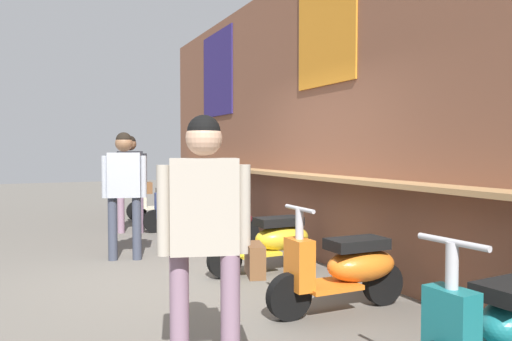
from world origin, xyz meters
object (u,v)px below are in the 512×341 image
at_px(scooter_blue, 187,209).
at_px(shopper_passing, 124,181).
at_px(scooter_yellow, 270,240).
at_px(shopper_with_handbag, 131,174).
at_px(shopper_browsing, 207,222).
at_px(scooter_teal, 505,327).
at_px(scooter_cream, 165,201).
at_px(scooter_orange, 346,268).
at_px(scooter_maroon, 219,221).

relative_size(scooter_blue, shopper_passing, 0.83).
distance_m(scooter_yellow, shopper_passing, 2.11).
bearing_deg(scooter_yellow, shopper_with_handbag, -76.32).
bearing_deg(shopper_browsing, shopper_passing, 13.86).
bearing_deg(shopper_with_handbag, scooter_teal, -166.87).
bearing_deg(scooter_cream, shopper_passing, 69.33).
distance_m(shopper_browsing, shopper_passing, 3.73).
relative_size(scooter_yellow, scooter_orange, 1.00).
bearing_deg(shopper_passing, scooter_yellow, -119.29).
distance_m(scooter_cream, shopper_with_handbag, 1.83).
xyz_separation_m(scooter_cream, shopper_browsing, (7.25, -1.60, 0.63)).
height_order(scooter_cream, shopper_with_handbag, shopper_with_handbag).
relative_size(scooter_cream, scooter_maroon, 1.00).
bearing_deg(scooter_teal, shopper_browsing, -31.46).
bearing_deg(shopper_passing, scooter_blue, -21.99).
height_order(scooter_cream, scooter_blue, same).
relative_size(scooter_blue, scooter_teal, 1.00).
height_order(scooter_teal, shopper_passing, shopper_passing).
xyz_separation_m(scooter_blue, shopper_passing, (1.92, -1.44, 0.65)).
relative_size(scooter_cream, scooter_blue, 1.00).
height_order(scooter_blue, scooter_teal, same).
bearing_deg(shopper_with_handbag, scooter_blue, -95.40).
bearing_deg(shopper_with_handbag, shopper_browsing, 178.67).
distance_m(scooter_maroon, scooter_yellow, 1.68).
height_order(scooter_teal, shopper_browsing, shopper_browsing).
bearing_deg(shopper_with_handbag, scooter_cream, -28.96).
xyz_separation_m(scooter_teal, shopper_passing, (-4.56, -1.44, 0.65)).
bearing_deg(scooter_teal, scooter_blue, -93.98).
bearing_deg(scooter_maroon, shopper_browsing, 72.88).
distance_m(scooter_maroon, shopper_browsing, 4.37).
xyz_separation_m(scooter_maroon, shopper_browsing, (4.02, -1.60, 0.63)).
distance_m(scooter_cream, shopper_browsing, 7.45).
bearing_deg(scooter_teal, scooter_maroon, -93.98).
xyz_separation_m(scooter_maroon, shopper_with_handbag, (-1.81, -0.96, 0.65)).
distance_m(scooter_teal, shopper_with_handbag, 6.76).
bearing_deg(scooter_teal, shopper_with_handbag, -85.81).
xyz_separation_m(scooter_cream, shopper_with_handbag, (1.42, -0.96, 0.65)).
bearing_deg(scooter_cream, scooter_maroon, 91.56).
height_order(scooter_cream, scooter_maroon, same).
bearing_deg(scooter_orange, scooter_teal, 90.31).
relative_size(scooter_cream, shopper_with_handbag, 0.83).
bearing_deg(shopper_browsing, scooter_maroon, -5.38).
xyz_separation_m(shopper_browsing, shopper_passing, (-3.73, 0.16, 0.03)).
height_order(scooter_blue, shopper_passing, shopper_passing).
height_order(scooter_orange, scooter_teal, same).
bearing_deg(scooter_cream, scooter_orange, 91.56).
xyz_separation_m(scooter_cream, scooter_maroon, (3.23, -0.00, 0.00)).
height_order(scooter_blue, scooter_maroon, same).
bearing_deg(scooter_orange, shopper_passing, -63.52).
bearing_deg(scooter_cream, scooter_teal, 91.56).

